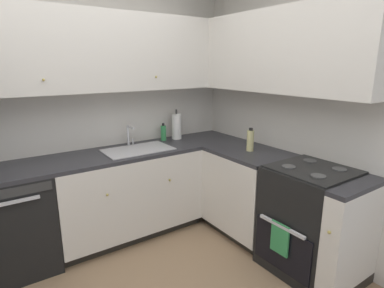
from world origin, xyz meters
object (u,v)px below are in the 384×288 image
dishwasher (14,222)px  oven_range (309,219)px  oil_bottle (250,140)px  soap_bottle (163,133)px  paper_towel_roll (177,126)px

dishwasher → oven_range: bearing=-34.1°
oven_range → oil_bottle: (-0.02, 0.71, 0.54)m
dishwasher → oil_bottle: size_ratio=3.75×
soap_bottle → dishwasher: bearing=-173.4°
dishwasher → soap_bottle: 1.66m
dishwasher → oven_range: 2.48m
oven_range → soap_bottle: 1.73m
oven_range → oil_bottle: oil_bottle is taller
paper_towel_roll → oil_bottle: bearing=-69.0°
paper_towel_roll → oil_bottle: size_ratio=1.51×
dishwasher → oven_range: oven_range is taller
oil_bottle → paper_towel_roll: bearing=111.0°
dishwasher → soap_bottle: size_ratio=4.38×
paper_towel_roll → oil_bottle: paper_towel_roll is taller
oil_bottle → oven_range: bearing=-88.5°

